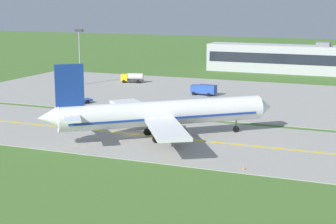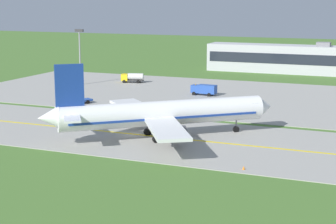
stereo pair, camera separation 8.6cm
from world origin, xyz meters
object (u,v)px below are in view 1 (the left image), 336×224
at_px(service_truck_baggage, 132,77).
at_px(apron_light_mast, 79,50).
at_px(airplane_lead, 160,114).
at_px(service_truck_fuel, 204,89).
at_px(service_truck_catering, 73,100).

bearing_deg(service_truck_baggage, apron_light_mast, -141.74).
xyz_separation_m(airplane_lead, service_truck_fuel, (-6.74, 42.00, -2.60)).
bearing_deg(service_truck_catering, apron_light_mast, 117.97).
height_order(airplane_lead, apron_light_mast, apron_light_mast).
distance_m(service_truck_fuel, service_truck_catering, 31.24).
height_order(airplane_lead, service_truck_baggage, airplane_lead).
bearing_deg(airplane_lead, service_truck_catering, 145.36).
xyz_separation_m(airplane_lead, apron_light_mast, (-42.34, 45.37, 5.19)).
bearing_deg(service_truck_fuel, service_truck_catering, -135.01).
xyz_separation_m(service_truck_fuel, apron_light_mast, (-35.61, 3.37, 7.79)).
relative_size(service_truck_fuel, service_truck_catering, 0.93).
height_order(service_truck_fuel, apron_light_mast, apron_light_mast).
bearing_deg(service_truck_baggage, service_truck_catering, -85.79).
bearing_deg(service_truck_fuel, service_truck_baggage, 153.91).
bearing_deg(airplane_lead, service_truck_baggage, 120.11).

